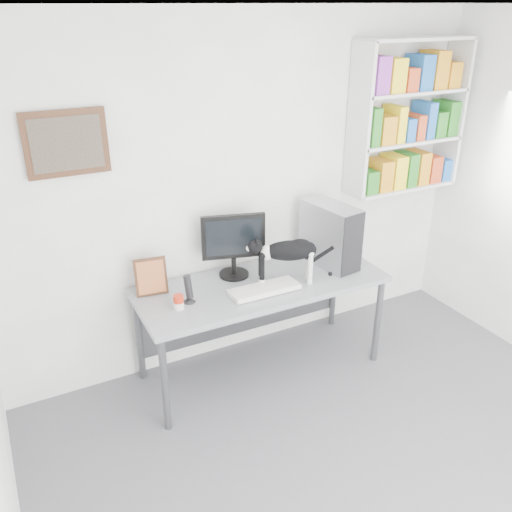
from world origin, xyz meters
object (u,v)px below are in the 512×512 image
object	(u,v)px
speaker	(188,289)
pc_tower	(330,235)
keyboard	(264,289)
cat	(288,261)
monitor	(233,245)
desk	(261,327)
bookshelf	(408,117)
soup_can	(179,302)
leaning_print	(151,276)

from	to	relation	value
speaker	pc_tower	bearing A→B (deg)	-17.64
keyboard	speaker	world-z (taller)	speaker
speaker	cat	size ratio (longest dim) A/B	0.37
monitor	speaker	xyz separation A→B (m)	(-0.46, -0.22, -0.15)
desk	speaker	world-z (taller)	speaker
speaker	cat	world-z (taller)	cat
bookshelf	monitor	bearing A→B (deg)	-178.03
desk	bookshelf	bearing A→B (deg)	10.57
bookshelf	cat	distance (m)	1.63
monitor	pc_tower	size ratio (longest dim) A/B	1.02
desk	keyboard	size ratio (longest dim) A/B	3.65
bookshelf	cat	world-z (taller)	bookshelf
keyboard	speaker	distance (m)	0.56
pc_tower	speaker	world-z (taller)	pc_tower
speaker	cat	bearing A→B (deg)	-26.21
pc_tower	soup_can	world-z (taller)	pc_tower
bookshelf	pc_tower	bearing A→B (deg)	-166.18
leaning_print	pc_tower	bearing A→B (deg)	1.48
desk	leaning_print	xyz separation A→B (m)	(-0.78, 0.22, 0.54)
bookshelf	keyboard	size ratio (longest dim) A/B	2.39
desk	cat	size ratio (longest dim) A/B	3.25
soup_can	bookshelf	bearing A→B (deg)	8.78
monitor	bookshelf	bearing A→B (deg)	17.69
pc_tower	monitor	bearing A→B (deg)	160.18
keyboard	pc_tower	xyz separation A→B (m)	(0.68, 0.18, 0.23)
speaker	leaning_print	bearing A→B (deg)	108.41
pc_tower	soup_can	size ratio (longest dim) A/B	4.80
bookshelf	cat	bearing A→B (deg)	-165.20
bookshelf	desk	size ratio (longest dim) A/B	0.65
pc_tower	leaning_print	distance (m)	1.43
speaker	soup_can	world-z (taller)	speaker
keyboard	cat	distance (m)	0.27
soup_can	cat	size ratio (longest dim) A/B	0.18
bookshelf	speaker	world-z (taller)	bookshelf
pc_tower	cat	xyz separation A→B (m)	(-0.47, -0.14, -0.07)
keyboard	speaker	size ratio (longest dim) A/B	2.43
pc_tower	speaker	bearing A→B (deg)	174.78
desk	pc_tower	world-z (taller)	pc_tower
monitor	leaning_print	bearing A→B (deg)	-165.55
bookshelf	leaning_print	world-z (taller)	bookshelf
soup_can	cat	xyz separation A→B (m)	(0.86, -0.01, 0.13)
monitor	desk	bearing A→B (deg)	-40.81
pc_tower	leaning_print	size ratio (longest dim) A/B	1.76
monitor	leaning_print	distance (m)	0.66
pc_tower	leaning_print	xyz separation A→B (m)	(-1.42, 0.17, -0.11)
leaning_print	keyboard	bearing A→B (deg)	-16.94
monitor	cat	distance (m)	0.43
bookshelf	speaker	size ratio (longest dim) A/B	5.80
desk	leaning_print	distance (m)	0.98
keyboard	desk	bearing A→B (deg)	70.46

